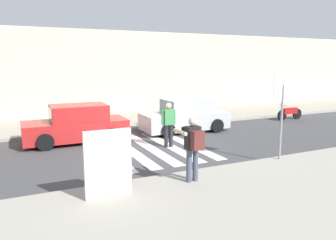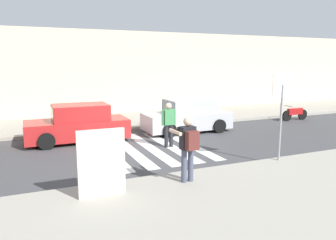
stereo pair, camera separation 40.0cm
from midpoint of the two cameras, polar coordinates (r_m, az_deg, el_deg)
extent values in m
plane|color=#424244|center=(12.55, -3.80, -5.02)|extent=(120.00, 120.00, 0.00)
cube|color=#9E998C|center=(7.44, 14.68, -15.53)|extent=(60.00, 6.00, 0.14)
cube|color=#9E998C|center=(18.13, -10.77, -0.30)|extent=(60.00, 4.80, 0.14)
cube|color=beige|center=(22.15, -13.89, 7.96)|extent=(56.00, 4.00, 5.16)
cube|color=silver|center=(12.27, -11.15, -5.52)|extent=(0.44, 5.20, 0.01)
cube|color=silver|center=(12.47, -7.57, -5.15)|extent=(0.44, 5.20, 0.01)
cube|color=silver|center=(12.73, -4.13, -4.79)|extent=(0.44, 5.20, 0.01)
cube|color=silver|center=(13.03, -0.84, -4.42)|extent=(0.44, 5.20, 0.01)
cube|color=silver|center=(13.37, 2.29, -4.05)|extent=(0.44, 5.20, 0.01)
cylinder|color=gray|center=(10.99, 18.15, -0.41)|extent=(0.07, 0.07, 2.43)
cube|color=white|center=(10.86, 18.43, 5.65)|extent=(0.76, 0.03, 0.76)
cube|color=red|center=(10.88, 18.36, 5.66)|extent=(0.66, 0.02, 0.66)
cylinder|color=#474C60|center=(8.63, 2.34, -7.97)|extent=(0.15, 0.15, 0.88)
cylinder|color=#474C60|center=(8.73, 3.48, -7.77)|extent=(0.15, 0.15, 0.88)
cube|color=black|center=(8.48, 2.96, -3.10)|extent=(0.39, 0.26, 0.60)
sphere|color=beige|center=(8.40, 2.98, -0.24)|extent=(0.23, 0.23, 0.23)
cylinder|color=beige|center=(8.52, 0.82, -2.10)|extent=(0.13, 0.58, 0.10)
cylinder|color=beige|center=(8.76, 3.55, -1.79)|extent=(0.13, 0.58, 0.10)
cube|color=black|center=(8.78, 1.60, -1.54)|extent=(0.15, 0.11, 0.10)
cube|color=#5B2823|center=(8.30, 3.79, -3.55)|extent=(0.33, 0.22, 0.48)
cylinder|color=#232328|center=(12.65, -1.23, -2.82)|extent=(0.15, 0.15, 0.88)
cylinder|color=#232328|center=(12.73, -0.39, -2.74)|extent=(0.15, 0.15, 0.88)
cube|color=#3D844C|center=(12.55, -0.82, 0.52)|extent=(0.39, 0.26, 0.60)
sphere|color=tan|center=(12.48, -0.82, 2.46)|extent=(0.23, 0.23, 0.23)
cylinder|color=#3D844C|center=(12.47, -1.84, 0.36)|extent=(0.10, 0.10, 0.58)
cylinder|color=#3D844C|center=(12.64, 0.19, 0.50)|extent=(0.10, 0.10, 0.58)
cube|color=red|center=(14.00, -16.55, -1.62)|extent=(4.10, 1.70, 0.76)
cube|color=red|center=(13.91, -16.08, 1.26)|extent=(2.20, 1.56, 0.64)
cube|color=slate|center=(13.78, -20.47, 0.94)|extent=(0.10, 1.50, 0.54)
cube|color=slate|center=(14.09, -12.19, 1.53)|extent=(0.10, 1.50, 0.51)
cylinder|color=black|center=(13.09, -21.43, -3.62)|extent=(0.64, 0.22, 0.64)
cylinder|color=black|center=(14.75, -21.91, -2.18)|extent=(0.64, 0.22, 0.64)
cylinder|color=black|center=(13.48, -10.60, -2.72)|extent=(0.64, 0.22, 0.64)
cylinder|color=black|center=(15.09, -12.25, -1.42)|extent=(0.64, 0.22, 0.64)
cube|color=#B7BABF|center=(15.56, 2.16, -0.08)|extent=(4.10, 1.70, 0.76)
cube|color=#B7BABF|center=(15.52, 2.67, 2.50)|extent=(2.20, 1.56, 0.64)
cube|color=slate|center=(15.05, -0.94, 2.28)|extent=(0.10, 1.50, 0.54)
cube|color=slate|center=(15.99, 5.75, 2.68)|extent=(0.10, 1.50, 0.51)
cylinder|color=black|center=(14.30, -0.80, -1.82)|extent=(0.64, 0.22, 0.64)
cylinder|color=black|center=(15.83, -3.35, -0.69)|extent=(0.64, 0.22, 0.64)
cylinder|color=black|center=(15.50, 7.78, -0.99)|extent=(0.64, 0.22, 0.64)
cylinder|color=black|center=(16.93, 4.65, -0.01)|extent=(0.64, 0.22, 0.64)
cylinder|color=black|center=(19.59, 18.69, 0.79)|extent=(0.60, 0.10, 0.60)
cylinder|color=black|center=(20.41, 21.04, 1.00)|extent=(0.60, 0.10, 0.60)
cube|color=#B21919|center=(19.96, 19.93, 1.52)|extent=(1.00, 0.20, 0.36)
cylinder|color=gray|center=(19.56, 18.91, 2.39)|extent=(0.04, 0.60, 0.04)
cube|color=beige|center=(7.75, -11.86, -7.48)|extent=(1.10, 0.10, 1.60)
cube|color=pink|center=(7.80, -11.96, -7.36)|extent=(0.96, 0.02, 1.46)
camera|label=1|loc=(0.20, -90.93, -0.16)|focal=35.00mm
camera|label=2|loc=(0.20, 89.07, 0.16)|focal=35.00mm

